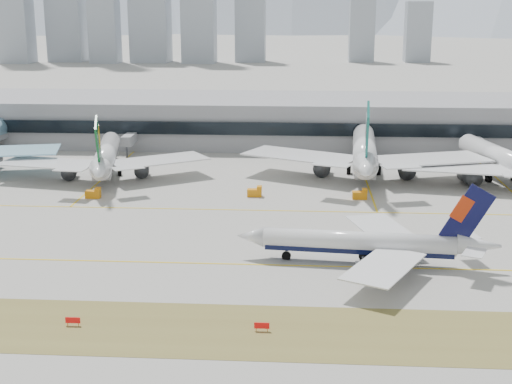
# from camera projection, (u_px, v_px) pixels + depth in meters

# --- Properties ---
(ground) EXTENTS (3000.00, 3000.00, 0.00)m
(ground) POSITION_uv_depth(u_px,v_px,m) (205.00, 254.00, 133.98)
(ground) COLOR gray
(ground) RESTS_ON ground
(taxiing_airliner) EXTENTS (47.29, 40.92, 15.88)m
(taxiing_airliner) POSITION_uv_depth(u_px,v_px,m) (368.00, 244.00, 128.01)
(taxiing_airliner) COLOR white
(taxiing_airliner) RESTS_ON ground
(widebody_eva) EXTENTS (55.63, 55.21, 20.21)m
(widebody_eva) POSITION_uv_depth(u_px,v_px,m) (106.00, 157.00, 192.98)
(widebody_eva) COLOR white
(widebody_eva) RESTS_ON ground
(widebody_cathay) EXTENTS (67.07, 65.75, 23.96)m
(widebody_cathay) POSITION_uv_depth(u_px,v_px,m) (364.00, 152.00, 194.42)
(widebody_cathay) COLOR white
(widebody_cathay) RESTS_ON ground
(widebody_china_air) EXTENTS (57.94, 57.54, 21.08)m
(widebody_china_air) POSITION_uv_depth(u_px,v_px,m) (505.00, 162.00, 186.59)
(widebody_china_air) COLOR white
(widebody_china_air) RESTS_ON ground
(terminal) EXTENTS (280.00, 43.10, 15.00)m
(terminal) POSITION_uv_depth(u_px,v_px,m) (250.00, 119.00, 242.87)
(terminal) COLOR gray
(terminal) RESTS_ON ground
(hold_sign_left) EXTENTS (2.20, 0.15, 1.35)m
(hold_sign_left) POSITION_uv_depth(u_px,v_px,m) (73.00, 320.00, 103.83)
(hold_sign_left) COLOR red
(hold_sign_left) RESTS_ON ground
(hold_sign_right) EXTENTS (2.20, 0.15, 1.35)m
(hold_sign_right) POSITION_uv_depth(u_px,v_px,m) (262.00, 326.00, 102.09)
(hold_sign_right) COLOR red
(hold_sign_right) RESTS_ON ground
(gse_b) EXTENTS (3.55, 2.00, 2.60)m
(gse_b) POSITION_uv_depth(u_px,v_px,m) (94.00, 194.00, 172.58)
(gse_b) COLOR orange
(gse_b) RESTS_ON ground
(gse_extra) EXTENTS (3.55, 2.00, 2.60)m
(gse_extra) POSITION_uv_depth(u_px,v_px,m) (255.00, 192.00, 174.00)
(gse_extra) COLOR orange
(gse_extra) RESTS_ON ground
(gse_c) EXTENTS (3.55, 2.00, 2.60)m
(gse_c) POSITION_uv_depth(u_px,v_px,m) (360.00, 195.00, 171.72)
(gse_c) COLOR orange
(gse_c) RESTS_ON ground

